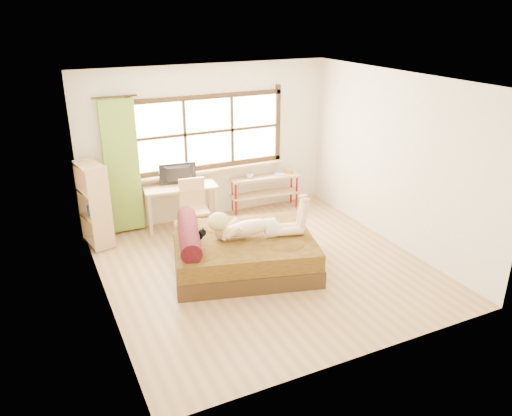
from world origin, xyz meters
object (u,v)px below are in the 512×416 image
pipe_shelf (265,185)px  bookshelf (94,204)px  woman (255,217)px  chair (194,204)px  desk (180,191)px  bed (241,251)px  kitten (193,236)px

pipe_shelf → bookshelf: bearing=-170.0°
woman → pipe_shelf: 2.31m
chair → desk: bearing=113.5°
bed → chair: chair is taller
desk → chair: chair is taller
bed → kitten: size_ratio=7.83×
woman → bookshelf: bookshelf is taller
bed → kitten: (-0.67, 0.09, 0.35)m
pipe_shelf → woman: bearing=-114.0°
chair → bookshelf: 1.57m
kitten → chair: chair is taller
bed → woman: woman is taller
bookshelf → desk: bearing=-7.9°
bed → pipe_shelf: 2.35m
woman → bookshelf: (-1.95, 1.77, -0.11)m
woman → chair: size_ratio=1.47×
kitten → chair: size_ratio=0.32×
chair → woman: bearing=-67.9°
chair → bed: bearing=-74.8°
bed → desk: 1.87m
kitten → chair: 1.43m
bed → bookshelf: bearing=150.8°
desk → bed: bearing=-73.1°
bed → desk: size_ratio=1.85×
kitten → desk: desk is taller
kitten → bookshelf: bookshelf is taller
bed → pipe_shelf: bearing=70.0°
chair → pipe_shelf: (1.57, 0.48, -0.05)m
kitten → desk: bearing=93.7°
woman → desk: size_ratio=1.10×
kitten → desk: size_ratio=0.24×
desk → kitten: bearing=-94.8°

